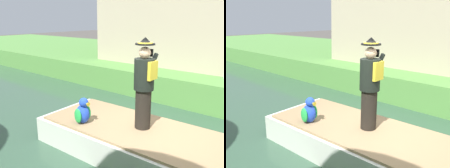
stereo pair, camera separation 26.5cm
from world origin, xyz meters
The scene contains 5 objects.
ground_plane centered at (0.00, 0.00, 0.00)m, with size 80.00×80.00×0.00m, color #4C4742.
canal_water centered at (0.00, 0.00, 0.05)m, with size 6.28×48.00×0.10m, color #33513D.
boat centered at (0.00, 0.33, 0.40)m, with size 1.96×4.27×0.61m.
person_pirate centered at (0.09, 0.17, 1.64)m, with size 0.61×0.42×1.85m.
parrot_plush centered at (-0.54, 1.29, 0.95)m, with size 0.36×0.34×0.57m.
Camera 1 is at (-3.94, -2.38, 2.92)m, focal length 39.66 mm.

